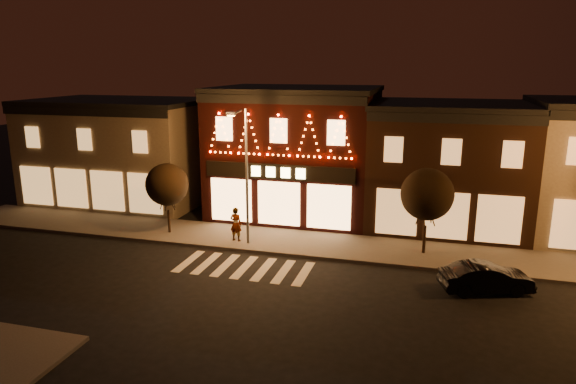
% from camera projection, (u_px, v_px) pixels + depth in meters
% --- Properties ---
extents(ground, '(120.00, 120.00, 0.00)m').
position_uv_depth(ground, '(211.00, 302.00, 21.64)').
color(ground, black).
rests_on(ground, ground).
extents(sidewalk_far, '(44.00, 4.00, 0.15)m').
position_uv_depth(sidewalk_far, '(304.00, 243.00, 28.58)').
color(sidewalk_far, '#47423D').
rests_on(sidewalk_far, ground).
extents(building_left, '(12.20, 8.28, 7.30)m').
position_uv_depth(building_left, '(122.00, 150.00, 37.24)').
color(building_left, '#6C5C4D').
rests_on(building_left, ground).
extents(building_pulp, '(10.20, 8.34, 8.30)m').
position_uv_depth(building_pulp, '(296.00, 151.00, 33.71)').
color(building_pulp, black).
rests_on(building_pulp, ground).
extents(building_right_a, '(9.20, 8.28, 7.50)m').
position_uv_depth(building_right_a, '(448.00, 165.00, 31.34)').
color(building_right_a, black).
rests_on(building_right_a, ground).
extents(streetlamp_mid, '(0.55, 1.68, 7.31)m').
position_uv_depth(streetlamp_mid, '(245.00, 167.00, 27.18)').
color(streetlamp_mid, '#59595E').
rests_on(streetlamp_mid, sidewalk_far).
extents(tree_left, '(2.44, 2.44, 4.07)m').
position_uv_depth(tree_left, '(167.00, 185.00, 29.55)').
color(tree_left, black).
rests_on(tree_left, sidewalk_far).
extents(tree_right, '(2.67, 2.67, 4.47)m').
position_uv_depth(tree_right, '(427.00, 194.00, 26.18)').
color(tree_right, black).
rests_on(tree_right, sidewalk_far).
extents(dark_sedan, '(4.15, 2.52, 1.29)m').
position_uv_depth(dark_sedan, '(486.00, 278.00, 22.49)').
color(dark_sedan, black).
rests_on(dark_sedan, ground).
extents(pedestrian, '(0.75, 0.55, 1.91)m').
position_uv_depth(pedestrian, '(236.00, 224.00, 28.56)').
color(pedestrian, gray).
rests_on(pedestrian, sidewalk_far).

